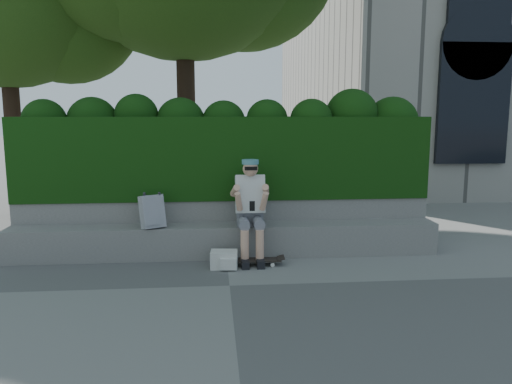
{
  "coord_description": "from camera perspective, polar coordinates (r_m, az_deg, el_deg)",
  "views": [
    {
      "loc": [
        -0.19,
        -5.6,
        2.0
      ],
      "look_at": [
        0.4,
        1.0,
        0.95
      ],
      "focal_mm": 35.0,
      "sensor_mm": 36.0,
      "label": 1
    }
  ],
  "objects": [
    {
      "name": "ground",
      "position": [
        5.95,
        -3.04,
        -10.64
      ],
      "size": [
        80.0,
        80.0,
        0.0
      ],
      "primitive_type": "plane",
      "color": "slate",
      "rests_on": "ground"
    },
    {
      "name": "bench_ledge",
      "position": [
        7.08,
        -3.42,
        -5.53
      ],
      "size": [
        6.0,
        0.45,
        0.45
      ],
      "primitive_type": "cube",
      "color": "gray",
      "rests_on": "ground"
    },
    {
      "name": "planter_wall",
      "position": [
        7.51,
        -3.54,
        -3.52
      ],
      "size": [
        6.0,
        0.5,
        0.75
      ],
      "primitive_type": "cube",
      "color": "gray",
      "rests_on": "ground"
    },
    {
      "name": "hedge",
      "position": [
        7.58,
        -3.66,
        4.06
      ],
      "size": [
        6.0,
        1.0,
        1.2
      ],
      "primitive_type": "cube",
      "color": "black",
      "rests_on": "planter_wall"
    },
    {
      "name": "person",
      "position": [
        6.81,
        -0.64,
        -1.56
      ],
      "size": [
        0.4,
        0.76,
        1.38
      ],
      "color": "slate",
      "rests_on": "ground"
    },
    {
      "name": "skateboard",
      "position": [
        6.68,
        -0.51,
        -7.81
      ],
      "size": [
        0.79,
        0.23,
        0.08
      ],
      "rotation": [
        0.0,
        0.0,
        -0.04
      ],
      "color": "black",
      "rests_on": "ground"
    },
    {
      "name": "backpack_plaid",
      "position": [
        6.93,
        -11.78,
        -2.22
      ],
      "size": [
        0.35,
        0.29,
        0.45
      ],
      "primitive_type": "cube",
      "rotation": [
        0.0,
        0.0,
        0.51
      ],
      "color": "silver",
      "rests_on": "bench_ledge"
    },
    {
      "name": "backpack_ground",
      "position": [
        6.58,
        -3.67,
        -7.69
      ],
      "size": [
        0.37,
        0.27,
        0.23
      ],
      "primitive_type": "cube",
      "rotation": [
        0.0,
        0.0,
        -0.08
      ],
      "color": "silver",
      "rests_on": "ground"
    }
  ]
}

